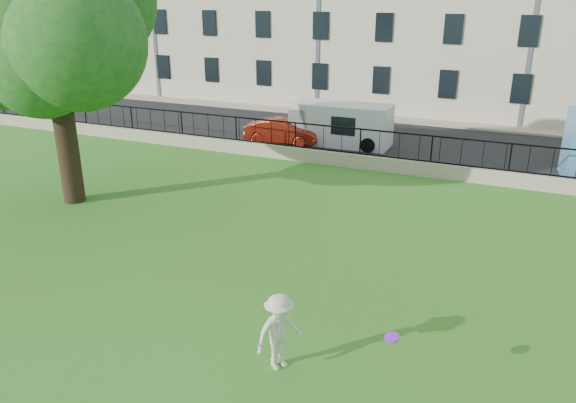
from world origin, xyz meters
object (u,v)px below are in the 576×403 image
at_px(red_sedan, 282,132).
at_px(white_van, 341,124).
at_px(man, 279,332).
at_px(frisbee, 392,337).
at_px(tree, 48,18).

relative_size(red_sedan, white_van, 0.76).
bearing_deg(white_van, man, -76.17).
distance_m(frisbee, red_sedan, 18.65).
bearing_deg(tree, white_van, 60.52).
height_order(red_sedan, white_van, white_van).
distance_m(man, white_van, 17.84).
bearing_deg(white_van, frisbee, -69.36).
bearing_deg(frisbee, tree, 156.66).
relative_size(tree, white_van, 1.99).
relative_size(frisbee, red_sedan, 0.07).
distance_m(tree, red_sedan, 12.44).
bearing_deg(red_sedan, white_van, -76.32).
bearing_deg(tree, man, -28.16).
relative_size(man, red_sedan, 0.45).
height_order(tree, man, tree).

